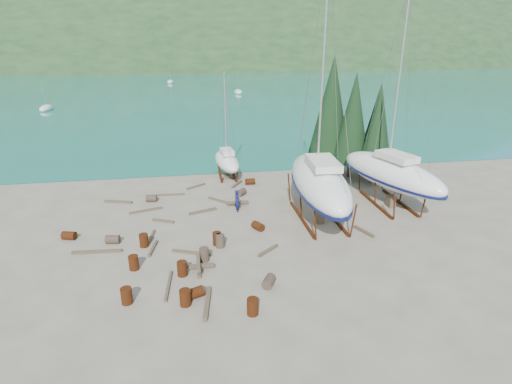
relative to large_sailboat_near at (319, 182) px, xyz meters
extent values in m
plane|color=#686352|center=(-6.35, -2.82, -3.00)|extent=(600.00, 600.00, 0.00)
plane|color=#177471|center=(-6.35, 312.18, -2.99)|extent=(700.00, 700.00, 0.00)
ellipsoid|color=#1C361B|center=(-6.35, 317.18, -3.00)|extent=(800.00, 360.00, 110.00)
cube|color=beige|center=(-66.35, 187.18, -1.00)|extent=(6.00, 5.00, 4.00)
cube|color=#A54C2D|center=(-66.35, 187.18, 1.80)|extent=(6.60, 5.60, 1.60)
cube|color=beige|center=(-26.35, 187.18, -1.00)|extent=(6.00, 5.00, 4.00)
cube|color=#A54C2D|center=(-26.35, 187.18, 1.80)|extent=(6.60, 5.60, 1.60)
cube|color=beige|center=(23.65, 187.18, -1.00)|extent=(6.00, 5.00, 4.00)
cube|color=#A54C2D|center=(23.65, 187.18, 1.80)|extent=(6.60, 5.60, 1.60)
cylinder|color=black|center=(6.15, 9.18, -2.20)|extent=(0.36, 0.36, 1.60)
cone|color=black|center=(6.15, 9.18, 2.80)|extent=(3.60, 3.60, 8.40)
cylinder|color=black|center=(7.65, 7.18, -2.32)|extent=(0.36, 0.36, 1.36)
cone|color=black|center=(7.65, 7.18, 1.93)|extent=(3.06, 3.06, 7.14)
cylinder|color=black|center=(4.65, 11.18, -2.08)|extent=(0.36, 0.36, 1.84)
cone|color=black|center=(4.65, 11.18, 3.67)|extent=(4.14, 4.14, 9.66)
cylinder|color=black|center=(9.15, 10.18, -2.28)|extent=(0.36, 0.36, 1.44)
cone|color=black|center=(9.15, 10.18, 2.22)|extent=(3.24, 3.24, 7.56)
ellipsoid|color=white|center=(-36.35, 57.18, -2.62)|extent=(2.00, 5.00, 1.40)
cylinder|color=silver|center=(-36.35, 57.18, 0.23)|extent=(0.08, 0.08, 5.00)
ellipsoid|color=white|center=(3.65, 77.18, -2.62)|extent=(2.00, 5.00, 1.40)
cylinder|color=silver|center=(3.65, 77.18, 0.23)|extent=(0.08, 0.08, 5.00)
ellipsoid|color=white|center=(-14.35, 107.18, -2.62)|extent=(2.00, 5.00, 1.40)
cylinder|color=silver|center=(-14.35, 107.18, 0.23)|extent=(0.08, 0.08, 5.00)
ellipsoid|color=white|center=(0.00, 0.02, -0.04)|extent=(4.32, 12.04, 2.76)
cube|color=#0C123D|center=(0.00, -0.57, -0.97)|extent=(0.41, 2.14, 1.00)
cube|color=silver|center=(0.00, -0.57, 1.59)|extent=(2.15, 3.67, 0.50)
cylinder|color=silver|center=(0.00, 0.61, 8.52)|extent=(0.14, 0.14, 14.17)
cube|color=#5B310F|center=(-1.21, 0.02, -2.90)|extent=(0.18, 6.50, 0.20)
cube|color=#5B310F|center=(1.21, 0.02, -2.90)|extent=(0.18, 6.50, 0.20)
cube|color=brown|center=(0.00, -0.57, -2.46)|extent=(0.50, 0.80, 1.07)
ellipsoid|color=white|center=(6.61, 1.86, -0.29)|extent=(6.05, 11.08, 2.51)
cube|color=#0C123D|center=(6.61, 1.33, -1.09)|extent=(0.80, 1.90, 1.00)
cube|color=silver|center=(6.61, 1.33, 1.22)|extent=(2.56, 3.55, 0.50)
cylinder|color=silver|center=(6.61, 2.39, 7.45)|extent=(0.14, 0.14, 12.77)
cube|color=#5B310F|center=(5.53, 1.86, -2.90)|extent=(0.18, 5.85, 0.20)
cube|color=#5B310F|center=(7.69, 1.86, -2.90)|extent=(0.18, 5.85, 0.20)
cube|color=brown|center=(6.61, 1.33, -2.52)|extent=(0.50, 0.80, 0.95)
ellipsoid|color=white|center=(-5.73, 11.08, -1.39)|extent=(2.74, 6.44, 1.60)
cube|color=#0C123D|center=(-5.73, 10.76, -1.74)|extent=(0.39, 1.15, 1.00)
cube|color=silver|center=(-5.73, 10.76, -0.34)|extent=(1.31, 1.99, 0.50)
cylinder|color=silver|center=(-5.73, 11.39, 3.26)|extent=(0.14, 0.14, 7.49)
cube|color=#5B310F|center=(-6.42, 11.08, -2.90)|extent=(0.18, 3.43, 0.20)
cube|color=#5B310F|center=(-5.05, 11.08, -2.90)|extent=(0.18, 3.43, 0.20)
cube|color=brown|center=(-5.73, 10.76, -2.84)|extent=(0.50, 0.80, 0.30)
imported|color=#11154D|center=(-5.78, 2.45, -2.10)|extent=(0.50, 0.70, 1.79)
cylinder|color=#5B310F|center=(-12.84, -5.06, -2.56)|extent=(0.58, 0.58, 0.88)
cylinder|color=#2D2823|center=(-5.34, -8.07, -2.71)|extent=(0.94, 1.05, 0.58)
cylinder|color=#5B310F|center=(-17.62, -0.43, -2.71)|extent=(1.00, 0.79, 0.58)
cylinder|color=#5B310F|center=(-9.86, -9.02, -2.56)|extent=(0.58, 0.58, 0.88)
cylinder|color=#5B310F|center=(-3.83, 8.51, -2.71)|extent=(0.90, 0.60, 0.58)
cylinder|color=#2D2823|center=(-7.60, -3.18, -2.56)|extent=(0.58, 0.58, 0.88)
cylinder|color=#5B310F|center=(-4.74, -1.10, -2.71)|extent=(0.95, 1.05, 0.58)
cylinder|color=#5B310F|center=(-6.60, -10.31, -2.56)|extent=(0.58, 0.58, 0.88)
cylinder|color=#5B310F|center=(-12.51, -2.27, -2.56)|extent=(0.58, 0.58, 0.88)
cylinder|color=#2D2823|center=(-12.63, 5.67, -2.71)|extent=(0.95, 0.70, 0.58)
cylinder|color=#5B310F|center=(-12.82, -8.36, -2.56)|extent=(0.58, 0.58, 0.88)
cylinder|color=#2D2823|center=(-5.02, 5.83, -2.71)|extent=(1.01, 1.05, 0.58)
cylinder|color=#5B310F|center=(-9.35, -8.46, -2.71)|extent=(1.03, 0.87, 0.58)
cylinder|color=#5B310F|center=(-10.02, -6.20, -2.56)|extent=(0.58, 0.58, 0.88)
cylinder|color=#5B310F|center=(-7.78, -2.81, -2.56)|extent=(0.58, 0.58, 0.88)
cylinder|color=#2D2823|center=(-14.61, -1.50, -2.71)|extent=(0.95, 0.69, 0.58)
cylinder|color=#2D2823|center=(-8.71, -4.79, -2.56)|extent=(0.58, 0.58, 0.88)
cube|color=brown|center=(-11.35, 6.83, -2.92)|extent=(2.87, 0.25, 0.14)
cube|color=brown|center=(2.53, -2.78, -2.90)|extent=(0.86, 1.85, 0.19)
cube|color=brown|center=(-15.35, 5.81, -2.90)|extent=(2.34, 0.85, 0.19)
cube|color=brown|center=(-10.78, -7.23, -2.92)|extent=(0.36, 2.85, 0.15)
cube|color=brown|center=(-11.47, 1.35, -2.91)|extent=(1.64, 0.88, 0.17)
cube|color=brown|center=(-9.45, -3.78, -2.91)|extent=(2.51, 1.12, 0.16)
cube|color=brown|center=(-5.09, 8.51, -2.90)|extent=(1.21, 1.75, 0.19)
cube|color=brown|center=(-4.63, -4.32, -2.91)|extent=(1.56, 1.30, 0.17)
cube|color=brown|center=(-8.50, 2.67, -2.90)|extent=(2.19, 0.94, 0.19)
cube|color=brown|center=(-8.85, 8.60, -2.92)|extent=(1.75, 1.32, 0.15)
cube|color=brown|center=(-6.90, 4.57, -2.91)|extent=(2.02, 2.07, 0.16)
cube|color=brown|center=(-12.17, -1.24, -2.92)|extent=(0.43, 2.21, 0.15)
cube|color=brown|center=(-11.93, -2.81, -2.91)|extent=(0.51, 1.98, 0.17)
cube|color=brown|center=(-15.40, -2.68, -2.90)|extent=(3.11, 0.39, 0.18)
cube|color=brown|center=(-8.77, -9.21, -2.88)|extent=(0.58, 2.68, 0.23)
cube|color=brown|center=(-12.93, 3.60, -2.91)|extent=(2.52, 0.93, 0.16)
cube|color=brown|center=(-9.09, -5.84, -2.90)|extent=(0.20, 1.80, 0.20)
cube|color=brown|center=(-9.09, -5.84, -2.70)|extent=(1.80, 0.20, 0.20)
cube|color=brown|center=(-9.09, -5.84, -2.50)|extent=(0.20, 1.80, 0.20)
cube|color=brown|center=(-5.66, 3.53, -2.90)|extent=(0.20, 1.80, 0.20)
cube|color=brown|center=(-5.66, 3.53, -2.70)|extent=(1.80, 0.20, 0.20)
cube|color=brown|center=(-5.66, 3.53, -2.50)|extent=(0.20, 1.80, 0.20)
camera|label=1|loc=(-9.13, -26.38, 9.64)|focal=28.00mm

